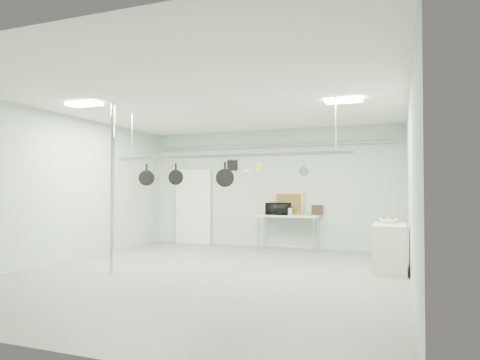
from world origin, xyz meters
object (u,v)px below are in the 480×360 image
at_px(prep_table, 288,218).
at_px(skillet_left, 147,174).
at_px(coffee_canister, 290,212).
at_px(chrome_pole, 112,187).
at_px(microwave, 278,209).
at_px(skillet_mid, 176,174).
at_px(skillet_right, 225,174).
at_px(fruit_bowl, 388,221).
at_px(side_cabinet, 390,248).
at_px(pot_rack, 225,154).

bearing_deg(prep_table, skillet_left, -122.97).
bearing_deg(prep_table, coffee_canister, -54.00).
xyz_separation_m(chrome_pole, microwave, (2.07, 4.10, -0.54)).
height_order(skillet_mid, skillet_right, same).
xyz_separation_m(chrome_pole, fruit_bowl, (4.82, 2.26, -0.66)).
bearing_deg(prep_table, side_cabinet, -40.79).
height_order(microwave, skillet_left, skillet_left).
distance_m(side_cabinet, coffee_canister, 3.30).
bearing_deg(skillet_right, microwave, 60.46).
xyz_separation_m(fruit_bowl, skillet_right, (-2.91, -1.36, 0.91)).
bearing_deg(skillet_left, coffee_canister, 28.56).
xyz_separation_m(chrome_pole, skillet_mid, (0.84, 0.90, 0.28)).
distance_m(skillet_mid, skillet_right, 1.07).
xyz_separation_m(pot_rack, microwave, (0.17, 3.20, -1.17)).
bearing_deg(microwave, fruit_bowl, 152.24).
relative_size(skillet_left, skillet_mid, 1.01).
bearing_deg(microwave, coffee_canister, -173.91).
distance_m(chrome_pole, microwave, 4.63).
height_order(side_cabinet, skillet_mid, skillet_mid).
distance_m(coffee_canister, skillet_left, 3.99).
xyz_separation_m(chrome_pole, prep_table, (2.30, 4.20, -0.77)).
bearing_deg(coffee_canister, fruit_bowl, -36.93).
bearing_deg(microwave, prep_table, -151.31).
bearing_deg(skillet_mid, pot_rack, -11.09).
height_order(prep_table, coffee_canister, coffee_canister).
height_order(skillet_left, skillet_right, same).
bearing_deg(skillet_left, skillet_right, -26.83).
distance_m(prep_table, microwave, 0.34).
bearing_deg(chrome_pole, side_cabinet, 22.41).
distance_m(prep_table, fruit_bowl, 3.18).
bearing_deg(prep_table, chrome_pole, -118.71).
relative_size(side_cabinet, fruit_bowl, 3.39).
bearing_deg(side_cabinet, coffee_canister, 139.69).
bearing_deg(microwave, skillet_left, 65.23).
bearing_deg(prep_table, skillet_mid, -113.88).
height_order(prep_table, skillet_right, skillet_right).
bearing_deg(fruit_bowl, microwave, 146.22).
bearing_deg(skillet_mid, fruit_bowl, 7.85).
distance_m(skillet_left, skillet_mid, 0.68).
height_order(chrome_pole, microwave, chrome_pole).
height_order(microwave, skillet_mid, skillet_mid).
height_order(side_cabinet, pot_rack, pot_rack).
relative_size(side_cabinet, skillet_mid, 2.87).
relative_size(chrome_pole, skillet_mid, 7.64).
height_order(chrome_pole, side_cabinet, chrome_pole).
bearing_deg(skillet_right, skillet_left, 153.37).
bearing_deg(chrome_pole, coffee_canister, 59.99).
bearing_deg(microwave, side_cabinet, 148.93).
relative_size(prep_table, coffee_canister, 8.82).
distance_m(fruit_bowl, skillet_left, 4.94).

